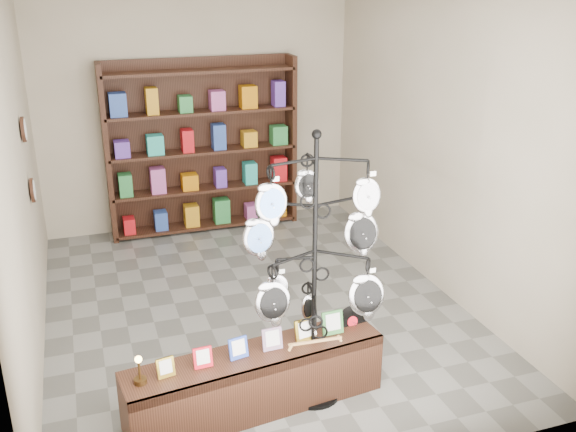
{
  "coord_description": "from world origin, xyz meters",
  "views": [
    {
      "loc": [
        -1.51,
        -5.57,
        3.18
      ],
      "look_at": [
        0.04,
        -1.0,
        1.34
      ],
      "focal_mm": 40.0,
      "sensor_mm": 36.0,
      "label": 1
    }
  ],
  "objects": [
    {
      "name": "back_shelving",
      "position": [
        0.0,
        2.3,
        1.03
      ],
      "size": [
        2.42,
        0.36,
        2.2
      ],
      "color": "black",
      "rests_on": "ground"
    },
    {
      "name": "room_envelope",
      "position": [
        0.0,
        0.0,
        1.85
      ],
      "size": [
        5.0,
        5.0,
        5.0
      ],
      "color": "#C0B29B",
      "rests_on": "ground"
    },
    {
      "name": "wall_clocks",
      "position": [
        -1.97,
        0.8,
        1.5
      ],
      "size": [
        0.03,
        0.24,
        0.84
      ],
      "color": "black",
      "rests_on": "ground"
    },
    {
      "name": "ground",
      "position": [
        0.0,
        0.0,
        0.0
      ],
      "size": [
        5.0,
        5.0,
        0.0
      ],
      "primitive_type": "plane",
      "color": "slate",
      "rests_on": "ground"
    },
    {
      "name": "display_tree",
      "position": [
        0.06,
        -1.54,
        1.25
      ],
      "size": [
        1.11,
        1.03,
        2.17
      ],
      "rotation": [
        0.0,
        0.0,
        -0.15
      ],
      "color": "black",
      "rests_on": "ground"
    },
    {
      "name": "front_shelf",
      "position": [
        -0.41,
        -1.57,
        0.25
      ],
      "size": [
        2.05,
        0.65,
        0.71
      ],
      "rotation": [
        0.0,
        0.0,
        0.12
      ],
      "color": "black",
      "rests_on": "ground"
    }
  ]
}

